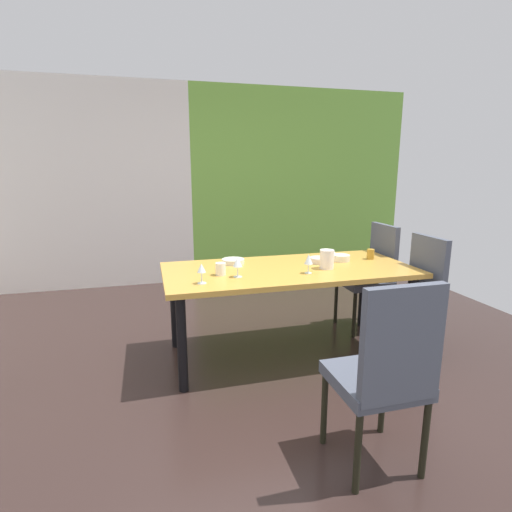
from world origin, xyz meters
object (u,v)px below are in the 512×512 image
at_px(serving_bowl_south, 233,261).
at_px(wine_glass_east, 238,263).
at_px(dining_table, 289,277).
at_px(cup_right, 370,254).
at_px(serving_bowl_left, 341,258).
at_px(serving_bowl_west, 319,260).
at_px(pitcher_north, 327,259).
at_px(chair_right_near, 414,291).
at_px(wine_glass_center, 201,269).
at_px(cup_corner, 221,269).
at_px(chair_right_far, 372,272).
at_px(chair_head_near, 385,370).
at_px(wine_glass_rear, 309,260).

bearing_deg(serving_bowl_south, wine_glass_east, -97.51).
xyz_separation_m(dining_table, wine_glass_east, (-0.47, -0.17, 0.19)).
bearing_deg(cup_right, serving_bowl_left, 177.47).
relative_size(serving_bowl_south, serving_bowl_left, 1.20).
xyz_separation_m(serving_bowl_west, pitcher_north, (-0.02, -0.21, 0.06)).
xyz_separation_m(dining_table, serving_bowl_west, (0.32, 0.10, 0.10)).
bearing_deg(chair_right_near, wine_glass_center, 88.17).
relative_size(serving_bowl_west, serving_bowl_south, 0.86).
relative_size(serving_bowl_left, cup_corner, 1.69).
bearing_deg(dining_table, wine_glass_center, -160.59).
bearing_deg(chair_right_near, pitcher_north, 72.35).
bearing_deg(wine_glass_center, chair_right_far, 18.75).
bearing_deg(serving_bowl_west, chair_head_near, -101.77).
xyz_separation_m(chair_right_far, wine_glass_rear, (-0.90, -0.53, 0.29)).
height_order(wine_glass_rear, pitcher_north, pitcher_north).
bearing_deg(wine_glass_rear, chair_head_near, -94.18).
distance_m(wine_glass_east, pitcher_north, 0.77).
distance_m(chair_head_near, cup_corner, 1.49).
distance_m(wine_glass_rear, pitcher_north, 0.23).
xyz_separation_m(chair_right_far, wine_glass_center, (-1.74, -0.59, 0.29)).
distance_m(chair_right_near, cup_corner, 1.61).
relative_size(wine_glass_east, wine_glass_rear, 1.00).
distance_m(serving_bowl_west, cup_right, 0.50).
bearing_deg(wine_glass_rear, cup_corner, 169.22).
bearing_deg(serving_bowl_south, pitcher_north, -27.97).
bearing_deg(wine_glass_center, serving_bowl_south, 57.45).
bearing_deg(chair_right_far, dining_table, 108.23).
xyz_separation_m(chair_head_near, wine_glass_east, (-0.47, 1.27, 0.29)).
bearing_deg(pitcher_north, chair_head_near, -102.51).
relative_size(chair_right_near, serving_bowl_south, 5.24).
bearing_deg(dining_table, pitcher_north, -19.64).
bearing_deg(serving_bowl_left, serving_bowl_west, -175.40).
distance_m(serving_bowl_left, pitcher_north, 0.33).
xyz_separation_m(wine_glass_center, wine_glass_east, (0.29, 0.10, 0.00)).
bearing_deg(serving_bowl_left, cup_right, -2.53).
height_order(serving_bowl_west, cup_corner, cup_corner).
height_order(serving_bowl_left, pitcher_north, pitcher_north).
bearing_deg(cup_right, wine_glass_rear, -156.97).
bearing_deg(serving_bowl_west, wine_glass_rear, -126.80).
bearing_deg(chair_right_far, serving_bowl_south, 92.13).
height_order(chair_right_far, serving_bowl_west, chair_right_far).
relative_size(chair_right_near, cup_right, 11.21).
xyz_separation_m(dining_table, serving_bowl_south, (-0.42, 0.27, 0.10)).
distance_m(wine_glass_center, serving_bowl_left, 1.35).
height_order(cup_corner, pitcher_north, pitcher_north).
height_order(wine_glass_east, cup_corner, wine_glass_east).
distance_m(chair_head_near, cup_right, 1.76).
bearing_deg(wine_glass_center, cup_corner, 47.96).
bearing_deg(chair_right_far, serving_bowl_left, 114.39).
bearing_deg(pitcher_north, cup_right, 21.65).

